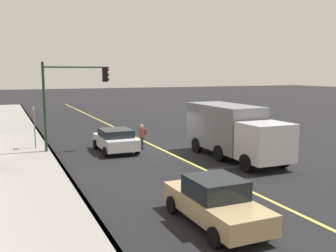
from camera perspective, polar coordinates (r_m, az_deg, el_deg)
The scene contains 10 objects.
ground at distance 23.49m, azimuth -0.27°, elevation -3.88°, with size 200.00×200.00×0.00m, color black.
sidewalk_slab at distance 21.65m, azimuth -20.30°, elevation -5.20°, with size 80.00×3.21×0.15m, color gray.
curb_edge at distance 21.78m, azimuth -16.27°, elevation -4.94°, with size 80.00×0.16×0.15m, color slate.
lane_stripe_center at distance 23.49m, azimuth -0.27°, elevation -3.86°, with size 80.00×0.16×0.01m, color #D8CC4C.
car_white at distance 23.60m, azimuth -7.87°, elevation -2.05°, with size 3.89×2.12×1.42m.
car_tan at distance 12.41m, azimuth 7.06°, elevation -11.19°, with size 4.35×1.89×1.54m.
truck_gray at distance 21.81m, azimuth 9.71°, elevation -0.62°, with size 7.50×2.51×2.99m.
pedestrian_with_backpack at distance 24.14m, azimuth -3.89°, elevation -1.35°, with size 0.39×0.38×1.60m.
traffic_light_mast at distance 23.78m, azimuth -14.39°, elevation 5.17°, with size 0.28×4.05×5.47m.
street_sign_post at distance 25.09m, azimuth -19.41°, elevation 0.29°, with size 0.60×0.08×2.83m.
Camera 1 is at (-21.09, 9.16, 4.81)m, focal length 40.63 mm.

